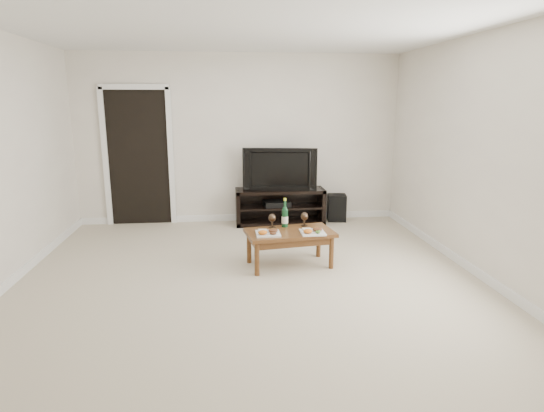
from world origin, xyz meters
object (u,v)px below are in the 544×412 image
at_px(subwoofer, 337,208).
at_px(coffee_table, 290,248).
at_px(media_console, 280,206).
at_px(television, 280,168).

height_order(subwoofer, coffee_table, subwoofer).
bearing_deg(coffee_table, subwoofer, 61.87).
height_order(media_console, coffee_table, media_console).
distance_m(media_console, subwoofer, 0.94).
distance_m(media_console, television, 0.60).
bearing_deg(coffee_table, television, 86.40).
bearing_deg(media_console, subwoofer, 4.93).
height_order(media_console, television, television).
relative_size(subwoofer, coffee_table, 0.43).
relative_size(television, subwoofer, 2.66).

